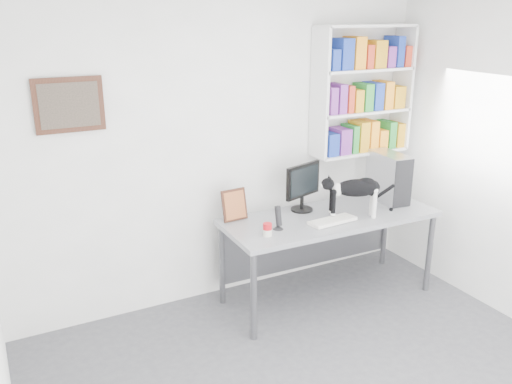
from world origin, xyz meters
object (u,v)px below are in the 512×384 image
Objects in this scene: desk at (328,256)px; keyboard at (332,221)px; speaker at (278,217)px; bookshelf at (363,91)px; monitor at (302,187)px; pc_tower at (388,177)px; soup_can at (267,230)px; leaning_print at (234,204)px; cat at (355,198)px.

desk is 0.46m from keyboard.
desk is at bearing -10.99° from speaker.
bookshelf is 1.14m from monitor.
monitor is 0.90m from pc_tower.
monitor is at bearing -165.75° from bookshelf.
soup_can is (-0.73, -0.15, 0.47)m from desk.
desk is 4.58× the size of keyboard.
leaning_print is at bearing 160.96° from desk.
speaker reaches higher than keyboard.
cat is (0.74, -0.07, 0.08)m from speaker.
pc_tower is at bearing -26.76° from monitor.
soup_can is at bearing -83.74° from leaning_print.
cat is (0.89, 0.01, 0.13)m from soup_can.
keyboard is at bearing -140.67° from bookshelf.
bookshelf is 1.37m from keyboard.
pc_tower is at bearing -12.28° from leaning_print.
soup_can is 0.90m from cat.
speaker is (-1.21, -0.50, -0.92)m from bookshelf.
desk is at bearing -145.74° from bookshelf.
pc_tower is at bearing -73.04° from bookshelf.
desk is 3.27× the size of cat.
soup_can is (-1.36, -0.58, -0.97)m from bookshelf.
leaning_print is (-0.81, 0.30, 0.56)m from desk.
pc_tower is (0.73, 0.09, 0.65)m from desk.
cat is (0.16, -0.14, 0.60)m from desk.
speaker is at bearing -167.43° from pc_tower.
desk is 4.34× the size of monitor.
monitor is 4.17× the size of soup_can.
cat reaches higher than leaning_print.
speaker is 0.44m from leaning_print.
monitor is (-0.79, -0.20, -0.80)m from bookshelf.
bookshelf is 1.69m from leaning_print.
speaker is 0.74× the size of leaning_print.
monitor is 0.44m from keyboard.
leaning_print is at bearing 100.68° from soup_can.
speaker is at bearing 29.00° from soup_can.
monitor reaches higher than speaker.
bookshelf is 0.63× the size of desk.
monitor is 0.66m from leaning_print.
soup_can is at bearing -158.03° from cat.
speaker is (-1.31, -0.16, -0.13)m from pc_tower.
bookshelf is 5.82× the size of speaker.
bookshelf reaches higher than speaker.
soup_can is (0.09, -0.45, -0.09)m from leaning_print.
keyboard is (0.08, -0.38, -0.21)m from monitor.
speaker is 0.18m from soup_can.
keyboard is 0.88m from pc_tower.
soup_can is (-0.65, 0.00, 0.04)m from keyboard.
keyboard is at bearing -157.71° from pc_tower.
leaning_print reaches higher than soup_can.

